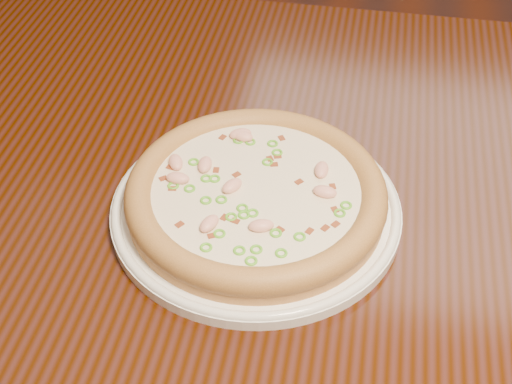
# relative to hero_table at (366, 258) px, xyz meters

# --- Properties ---
(hero_table) EXTENTS (1.20, 0.80, 0.75)m
(hero_table) POSITION_rel_hero_table_xyz_m (0.00, 0.00, 0.00)
(hero_table) COLOR black
(hero_table) RESTS_ON ground
(plate) EXTENTS (0.29, 0.29, 0.02)m
(plate) POSITION_rel_hero_table_xyz_m (-0.12, -0.05, 0.11)
(plate) COLOR white
(plate) RESTS_ON hero_table
(pizza) EXTENTS (0.26, 0.26, 0.03)m
(pizza) POSITION_rel_hero_table_xyz_m (-0.12, -0.05, 0.13)
(pizza) COLOR tan
(pizza) RESTS_ON plate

